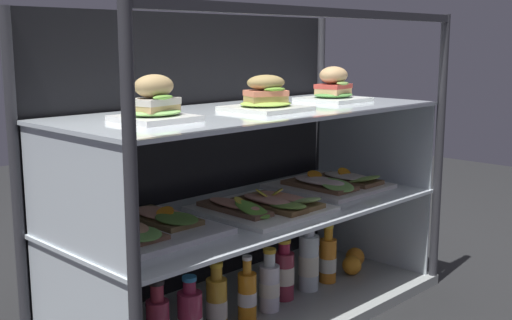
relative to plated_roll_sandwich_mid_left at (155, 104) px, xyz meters
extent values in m
cube|color=black|center=(0.38, 0.02, -0.71)|extent=(6.00, 6.00, 0.02)
cube|color=#999E9C|center=(0.38, 0.02, -0.68)|extent=(1.29, 0.55, 0.03)
cylinder|color=#333338|center=(-0.25, -0.24, -0.23)|extent=(0.03, 0.03, 0.94)
cylinder|color=#333338|center=(1.02, -0.24, -0.23)|extent=(0.03, 0.03, 0.94)
cylinder|color=#333338|center=(-0.25, 0.28, -0.23)|extent=(0.03, 0.03, 0.94)
cylinder|color=#333338|center=(1.02, 0.28, -0.23)|extent=(0.03, 0.03, 0.94)
cube|color=#333338|center=(0.38, -0.24, 0.23)|extent=(1.26, 0.02, 0.02)
cube|color=black|center=(0.38, 0.29, -0.21)|extent=(1.23, 0.01, 0.91)
cube|color=silver|center=(-0.23, 0.02, -0.51)|extent=(0.01, 0.50, 0.30)
cube|color=silver|center=(1.00, 0.02, -0.51)|extent=(0.01, 0.50, 0.30)
cube|color=silver|center=(0.38, 0.02, -0.36)|extent=(1.25, 0.51, 0.01)
cube|color=silver|center=(-0.23, 0.02, -0.20)|extent=(0.01, 0.50, 0.29)
cube|color=silver|center=(1.00, 0.02, -0.20)|extent=(0.01, 0.50, 0.29)
cube|color=silver|center=(0.38, 0.02, -0.05)|extent=(1.25, 0.51, 0.01)
cube|color=white|center=(0.00, 0.00, -0.04)|extent=(0.18, 0.18, 0.01)
ellipsoid|color=#8CCC69|center=(0.00, 0.00, -0.02)|extent=(0.14, 0.12, 0.02)
cube|color=tan|center=(0.00, 0.00, -0.01)|extent=(0.12, 0.10, 0.02)
cube|color=beige|center=(0.00, 0.00, 0.01)|extent=(0.13, 0.10, 0.02)
ellipsoid|color=#6FB041|center=(0.00, -0.04, 0.02)|extent=(0.07, 0.04, 0.01)
ellipsoid|color=tan|center=(0.00, 0.00, 0.04)|extent=(0.13, 0.10, 0.06)
cube|color=white|center=(0.39, -0.02, -0.04)|extent=(0.21, 0.21, 0.01)
ellipsoid|color=#96C14A|center=(0.39, -0.02, -0.02)|extent=(0.16, 0.14, 0.02)
cube|color=tan|center=(0.39, -0.02, -0.01)|extent=(0.13, 0.11, 0.02)
cube|color=#E6805F|center=(0.39, -0.02, 0.01)|extent=(0.13, 0.12, 0.02)
ellipsoid|color=#75AF39|center=(0.39, -0.06, 0.02)|extent=(0.07, 0.05, 0.01)
ellipsoid|color=#9F864E|center=(0.39, -0.02, 0.04)|extent=(0.14, 0.12, 0.04)
cube|color=white|center=(0.77, 0.02, -0.04)|extent=(0.20, 0.20, 0.01)
ellipsoid|color=#519344|center=(0.77, 0.02, -0.02)|extent=(0.14, 0.12, 0.02)
cube|color=#E5B87B|center=(0.77, 0.02, -0.01)|extent=(0.12, 0.10, 0.02)
cube|color=#C74338|center=(0.77, 0.02, 0.01)|extent=(0.12, 0.11, 0.01)
ellipsoid|color=#799B49|center=(0.77, -0.01, 0.02)|extent=(0.07, 0.04, 0.02)
ellipsoid|color=tan|center=(0.77, 0.02, 0.04)|extent=(0.13, 0.11, 0.06)
cube|color=white|center=(0.00, 0.04, -0.34)|extent=(0.34, 0.34, 0.02)
cube|color=brown|center=(-0.08, 0.04, -0.33)|extent=(0.12, 0.24, 0.01)
ellipsoid|color=#7BC156|center=(-0.08, -0.03, -0.32)|extent=(0.13, 0.14, 0.02)
ellipsoid|color=#E9AA7B|center=(-0.08, 0.04, -0.31)|extent=(0.10, 0.20, 0.02)
cylinder|color=orange|center=(-0.09, 0.02, -0.30)|extent=(0.05, 0.05, 0.02)
cube|color=brown|center=(0.06, 0.08, -0.33)|extent=(0.12, 0.24, 0.01)
ellipsoid|color=#568534|center=(0.06, 0.00, -0.31)|extent=(0.14, 0.15, 0.03)
ellipsoid|color=#F6A887|center=(0.06, 0.08, -0.31)|extent=(0.10, 0.19, 0.01)
cylinder|color=orange|center=(0.06, 0.04, -0.30)|extent=(0.06, 0.06, 0.02)
cube|color=white|center=(0.38, -0.01, -0.34)|extent=(0.34, 0.34, 0.01)
cube|color=brown|center=(0.29, 0.01, -0.33)|extent=(0.08, 0.25, 0.01)
ellipsoid|color=#65AA38|center=(0.29, -0.06, -0.32)|extent=(0.07, 0.13, 0.05)
ellipsoid|color=#E0967C|center=(0.29, 0.01, -0.32)|extent=(0.07, 0.20, 0.02)
cylinder|color=yellow|center=(0.29, -0.02, -0.30)|extent=(0.06, 0.06, 0.03)
cube|color=brown|center=(0.38, -0.04, -0.33)|extent=(0.08, 0.25, 0.02)
ellipsoid|color=olive|center=(0.38, -0.11, -0.32)|extent=(0.08, 0.13, 0.02)
ellipsoid|color=#EEA890|center=(0.38, -0.04, -0.31)|extent=(0.07, 0.20, 0.02)
cylinder|color=yellow|center=(0.39, 0.00, -0.30)|extent=(0.06, 0.07, 0.03)
cube|color=brown|center=(0.47, -0.03, -0.33)|extent=(0.08, 0.26, 0.01)
ellipsoid|color=#9EC46F|center=(0.47, -0.11, -0.32)|extent=(0.08, 0.14, 0.05)
ellipsoid|color=#EEA186|center=(0.47, -0.03, -0.32)|extent=(0.07, 0.21, 0.01)
cylinder|color=yellow|center=(0.46, 0.00, -0.31)|extent=(0.06, 0.06, 0.03)
cube|color=white|center=(0.77, 0.04, -0.34)|extent=(0.34, 0.34, 0.01)
cube|color=brown|center=(0.71, 0.03, -0.33)|extent=(0.12, 0.25, 0.01)
ellipsoid|color=#8FD061|center=(0.71, -0.04, -0.32)|extent=(0.13, 0.15, 0.04)
ellipsoid|color=#F5D9CD|center=(0.71, 0.03, -0.31)|extent=(0.10, 0.20, 0.02)
cylinder|color=orange|center=(0.73, 0.07, -0.30)|extent=(0.07, 0.07, 0.02)
cube|color=brown|center=(0.85, 0.02, -0.33)|extent=(0.12, 0.24, 0.01)
ellipsoid|color=#9BCA5A|center=(0.85, -0.05, -0.32)|extent=(0.11, 0.12, 0.05)
ellipsoid|color=#F2E1CF|center=(0.85, 0.02, -0.32)|extent=(0.10, 0.19, 0.01)
cylinder|color=orange|center=(0.85, 0.03, -0.31)|extent=(0.06, 0.05, 0.03)
cylinder|color=gold|center=(-0.13, -0.03, -0.44)|extent=(0.03, 0.03, 0.04)
cylinder|color=black|center=(-0.13, -0.03, -0.42)|extent=(0.04, 0.04, 0.01)
cylinder|color=#9A2B3F|center=(-0.02, -0.01, -0.50)|extent=(0.04, 0.04, 0.05)
cylinder|color=black|center=(-0.02, -0.01, -0.47)|extent=(0.04, 0.04, 0.01)
cylinder|color=#9C2B4B|center=(0.07, -0.03, -0.59)|extent=(0.07, 0.07, 0.14)
cylinder|color=#982548|center=(0.07, -0.03, -0.50)|extent=(0.04, 0.04, 0.03)
cylinder|color=teal|center=(0.07, -0.03, -0.48)|extent=(0.04, 0.04, 0.01)
cylinder|color=gold|center=(0.19, -0.01, -0.59)|extent=(0.06, 0.06, 0.14)
cylinder|color=silver|center=(0.19, -0.01, -0.61)|extent=(0.06, 0.06, 0.05)
cylinder|color=gold|center=(0.19, -0.01, -0.50)|extent=(0.03, 0.03, 0.04)
cylinder|color=gold|center=(0.19, -0.01, -0.47)|extent=(0.04, 0.04, 0.01)
cylinder|color=orange|center=(0.29, -0.04, -0.59)|extent=(0.06, 0.06, 0.14)
cylinder|color=silver|center=(0.29, -0.04, -0.60)|extent=(0.06, 0.06, 0.04)
cylinder|color=orange|center=(0.29, -0.04, -0.50)|extent=(0.03, 0.03, 0.04)
cylinder|color=white|center=(0.29, -0.04, -0.47)|extent=(0.03, 0.03, 0.01)
cylinder|color=white|center=(0.38, -0.04, -0.59)|extent=(0.06, 0.06, 0.14)
cylinder|color=silver|center=(0.38, -0.04, -0.59)|extent=(0.06, 0.06, 0.04)
cylinder|color=silver|center=(0.38, -0.04, -0.50)|extent=(0.04, 0.04, 0.04)
cylinder|color=gold|center=(0.38, -0.04, -0.47)|extent=(0.04, 0.04, 0.01)
cylinder|color=#932D3F|center=(0.48, -0.01, -0.59)|extent=(0.07, 0.07, 0.15)
cylinder|color=#F3E3CC|center=(0.48, -0.01, -0.58)|extent=(0.07, 0.07, 0.06)
cylinder|color=#A01C39|center=(0.48, -0.01, -0.49)|extent=(0.04, 0.04, 0.03)
cylinder|color=gold|center=(0.48, -0.01, -0.47)|extent=(0.04, 0.04, 0.01)
cylinder|color=silver|center=(0.60, -0.02, -0.57)|extent=(0.07, 0.07, 0.18)
cylinder|color=#EEE8CE|center=(0.60, -0.02, -0.58)|extent=(0.07, 0.07, 0.07)
cylinder|color=white|center=(0.60, -0.02, -0.45)|extent=(0.04, 0.04, 0.04)
cylinder|color=silver|center=(0.60, -0.02, -0.43)|extent=(0.04, 0.04, 0.02)
cylinder|color=orange|center=(0.70, -0.02, -0.59)|extent=(0.06, 0.06, 0.15)
cylinder|color=silver|center=(0.70, -0.02, -0.60)|extent=(0.06, 0.06, 0.05)
cylinder|color=orange|center=(0.70, -0.02, -0.49)|extent=(0.03, 0.03, 0.04)
cylinder|color=gold|center=(0.70, -0.02, -0.46)|extent=(0.03, 0.03, 0.02)
sphere|color=orange|center=(0.81, -0.04, -0.63)|extent=(0.07, 0.07, 0.07)
sphere|color=orange|center=(0.89, 0.01, -0.63)|extent=(0.07, 0.07, 0.07)
sphere|color=orange|center=(0.85, 0.11, -0.62)|extent=(0.07, 0.07, 0.07)
camera|label=1|loc=(-0.98, -1.32, 0.15)|focal=45.18mm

